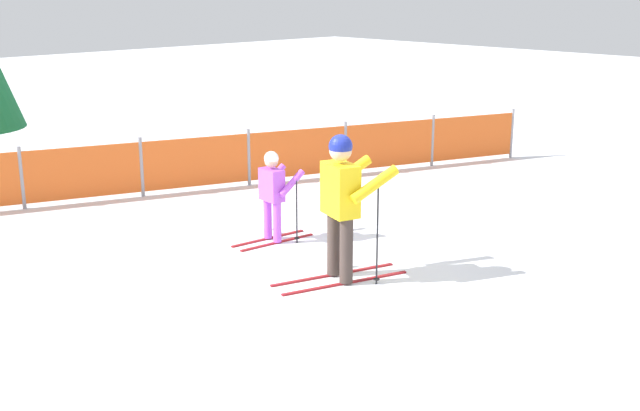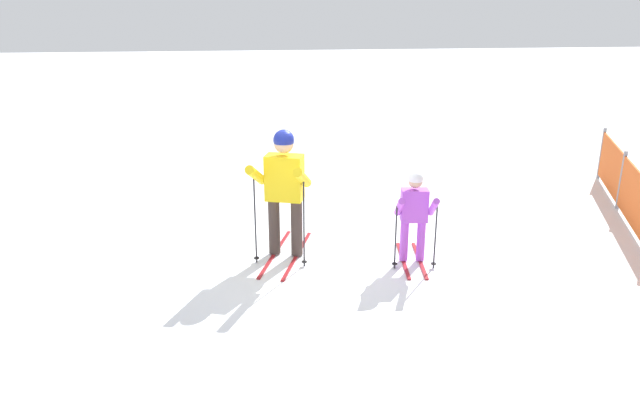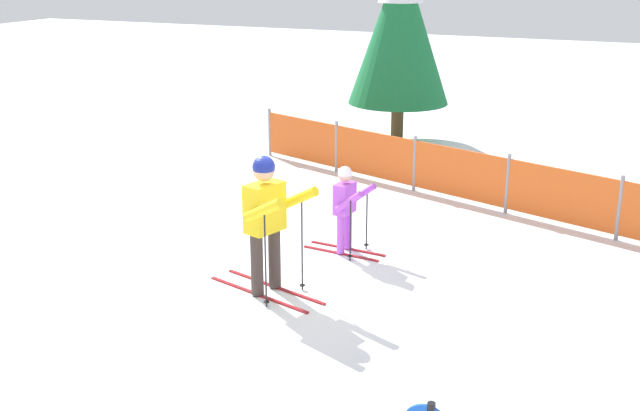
# 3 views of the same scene
# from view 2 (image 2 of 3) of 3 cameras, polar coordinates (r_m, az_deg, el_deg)

# --- Properties ---
(ground_plane) EXTENTS (60.00, 60.00, 0.00)m
(ground_plane) POSITION_cam_2_polar(r_m,az_deg,el_deg) (8.33, -1.29, -4.52)
(ground_plane) COLOR white
(skier_adult) EXTENTS (1.63, 0.90, 1.70)m
(skier_adult) POSITION_cam_2_polar(r_m,az_deg,el_deg) (7.96, -3.31, 2.12)
(skier_adult) COLOR maroon
(skier_adult) RESTS_ON ground_plane
(skier_child) EXTENTS (1.16, 0.56, 1.21)m
(skier_child) POSITION_cam_2_polar(r_m,az_deg,el_deg) (7.95, 8.62, -0.41)
(skier_child) COLOR maroon
(skier_child) RESTS_ON ground_plane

